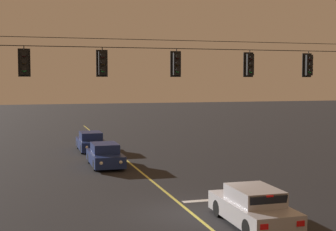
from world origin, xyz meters
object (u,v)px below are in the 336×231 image
car_waiting_near_lane (253,207)px  traffic_light_right_inner (250,64)px  traffic_light_centre (177,64)px  traffic_light_rightmost (309,65)px  car_oncoming_lead (105,156)px  traffic_light_left_inner (102,63)px  traffic_light_leftmost (24,62)px  car_oncoming_trailing (91,142)px

car_waiting_near_lane → traffic_light_right_inner: bearing=66.7°
traffic_light_centre → car_waiting_near_lane: size_ratio=0.28×
traffic_light_rightmost → car_oncoming_lead: traffic_light_rightmost is taller
traffic_light_right_inner → traffic_light_left_inner: bearing=180.0°
traffic_light_left_inner → traffic_light_right_inner: same height
traffic_light_leftmost → car_waiting_near_lane: bearing=-29.5°
traffic_light_right_inner → car_oncoming_lead: 11.73m
car_oncoming_trailing → traffic_light_left_inner: bearing=-95.1°
traffic_light_leftmost → car_oncoming_trailing: (4.54, 15.84, -5.28)m
traffic_light_leftmost → traffic_light_centre: 6.32m
car_oncoming_lead → car_oncoming_trailing: 6.76m
traffic_light_centre → traffic_light_right_inner: (3.45, 0.00, 0.00)m
traffic_light_centre → car_waiting_near_lane: traffic_light_centre is taller
traffic_light_centre → car_oncoming_lead: size_ratio=0.28×
car_oncoming_trailing → traffic_light_rightmost: bearing=-62.5°
traffic_light_rightmost → car_waiting_near_lane: 8.48m
traffic_light_rightmost → car_oncoming_trailing: traffic_light_rightmost is taller
traffic_light_leftmost → car_oncoming_lead: size_ratio=0.28×
traffic_light_left_inner → car_waiting_near_lane: 8.38m
traffic_light_centre → traffic_light_rightmost: bearing=0.0°
car_waiting_near_lane → car_oncoming_trailing: size_ratio=0.98×
traffic_light_right_inner → traffic_light_rightmost: (3.01, 0.00, 0.00)m
traffic_light_left_inner → car_oncoming_trailing: traffic_light_left_inner is taller
traffic_light_leftmost → traffic_light_left_inner: same height
traffic_light_rightmost → car_oncoming_trailing: (-8.25, 15.84, -5.28)m
traffic_light_leftmost → traffic_light_right_inner: bearing=0.0°
traffic_light_right_inner → traffic_light_rightmost: bearing=0.0°
traffic_light_right_inner → car_oncoming_trailing: bearing=108.3°
traffic_light_leftmost → traffic_light_rightmost: bearing=0.0°
traffic_light_left_inner → traffic_light_rightmost: same height
traffic_light_leftmost → car_oncoming_trailing: 17.30m
traffic_light_leftmost → car_oncoming_trailing: bearing=74.0°
traffic_light_left_inner → traffic_light_centre: 3.21m
car_waiting_near_lane → car_oncoming_lead: bearing=103.7°
traffic_light_left_inner → traffic_light_right_inner: 6.66m
car_oncoming_lead → car_oncoming_trailing: (-0.02, 6.76, 0.00)m
traffic_light_left_inner → traffic_light_centre: (3.21, 0.00, 0.00)m
traffic_light_centre → car_oncoming_lead: bearing=101.0°
traffic_light_left_inner → traffic_light_rightmost: size_ratio=1.00×
car_oncoming_lead → traffic_light_right_inner: bearing=-60.2°
traffic_light_right_inner → traffic_light_centre: bearing=180.0°
traffic_light_leftmost → car_oncoming_trailing: traffic_light_leftmost is taller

